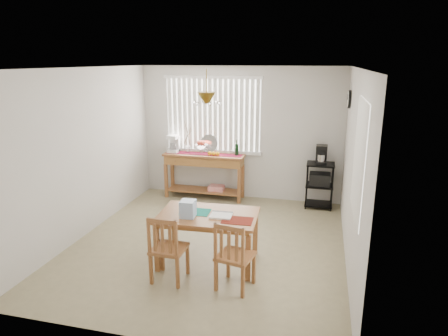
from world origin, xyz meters
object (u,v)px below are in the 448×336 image
(sideboard, at_px, (205,165))
(chair_right, at_px, (234,256))
(wire_cart, at_px, (320,181))
(cart_items, at_px, (321,155))
(chair_left, at_px, (168,249))
(dining_table, at_px, (208,220))

(sideboard, relative_size, chair_right, 1.82)
(wire_cart, xyz_separation_m, cart_items, (-0.00, 0.01, 0.50))
(wire_cart, distance_m, chair_left, 3.62)
(sideboard, distance_m, dining_table, 2.70)
(cart_items, height_order, dining_table, cart_items)
(cart_items, relative_size, chair_right, 0.40)
(cart_items, bearing_deg, sideboard, -179.87)
(dining_table, bearing_deg, chair_right, -49.42)
(dining_table, height_order, chair_right, chair_right)
(sideboard, xyz_separation_m, cart_items, (2.25, 0.00, 0.34))
(sideboard, relative_size, wire_cart, 1.88)
(chair_right, bearing_deg, dining_table, 130.58)
(chair_left, bearing_deg, chair_right, 1.04)
(wire_cart, xyz_separation_m, chair_right, (-0.94, -3.13, -0.08))
(wire_cart, relative_size, cart_items, 2.43)
(chair_left, bearing_deg, dining_table, 58.84)
(chair_right, bearing_deg, wire_cart, 73.25)
(dining_table, distance_m, chair_left, 0.71)
(wire_cart, distance_m, dining_table, 2.94)
(sideboard, height_order, wire_cart, sideboard)
(cart_items, distance_m, dining_table, 2.97)
(wire_cart, bearing_deg, sideboard, 179.89)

